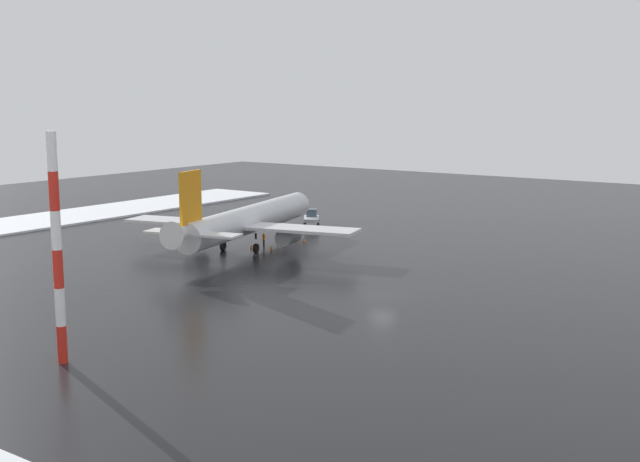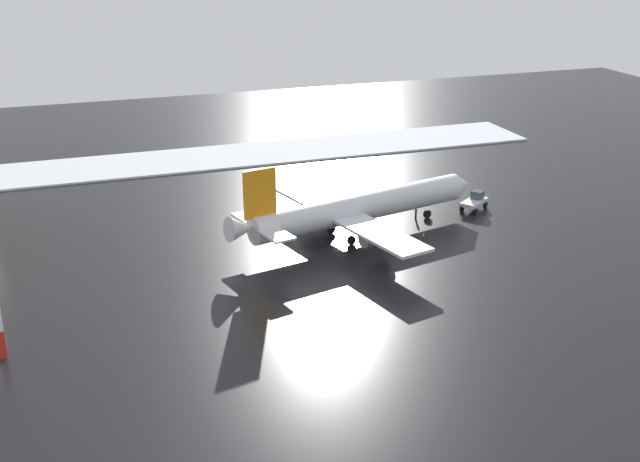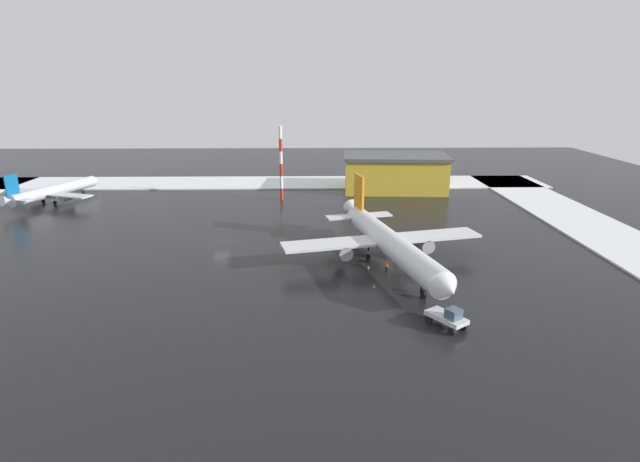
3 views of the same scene
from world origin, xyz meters
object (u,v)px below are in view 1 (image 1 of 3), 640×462
Objects in this scene: traffic_cone_near_nose at (304,240)px; traffic_cone_wingtip_side at (251,246)px; airplane_foreground_jet at (247,220)px; ground_crew_near_tug at (264,238)px; ground_crew_mid_apron at (277,229)px; traffic_cone_mid_line at (271,248)px; antenna_mast at (57,250)px; pushback_tug at (312,218)px.

traffic_cone_wingtip_side is at bearing -108.73° from traffic_cone_near_nose.
traffic_cone_wingtip_side is (0.36, 0.31, -3.36)m from airplane_foreground_jet.
ground_crew_near_tug is 1.00× the size of ground_crew_mid_apron.
ground_crew_near_tug reaches higher than traffic_cone_mid_line.
traffic_cone_mid_line is (-0.01, -7.05, 0.00)m from traffic_cone_near_nose.
ground_crew_near_tug is at bearing 111.33° from antenna_mast.
airplane_foreground_jet is 19.72m from pushback_tug.
pushback_tug reaches higher than ground_crew_near_tug.
ground_crew_mid_apron is at bearing 2.54° from airplane_foreground_jet.
airplane_foreground_jet is 45.68m from antenna_mast.
traffic_cone_mid_line is 2.74m from traffic_cone_wingtip_side.
airplane_foreground_jet reaches higher than ground_crew_near_tug.
traffic_cone_near_nose is at bearing -177.50° from ground_crew_near_tug.
pushback_tug is at bearing -2.50° from airplane_foreground_jet.
traffic_cone_wingtip_side is at bearing 112.61° from antenna_mast.
ground_crew_near_tug reaches higher than traffic_cone_wingtip_side.
antenna_mast reaches higher than ground_crew_mid_apron.
ground_crew_near_tug is at bearing -113.98° from traffic_cone_near_nose.
traffic_cone_wingtip_side is (-2.65, -7.80, 0.00)m from traffic_cone_near_nose.
traffic_cone_wingtip_side is at bearing -107.63° from ground_crew_mid_apron.
pushback_tug is 19.39m from traffic_cone_mid_line.
antenna_mast is at bearing -104.29° from ground_crew_mid_apron.
ground_crew_near_tug is (4.30, -16.61, -0.31)m from pushback_tug.
airplane_foreground_jet is 3.76m from ground_crew_near_tug.
airplane_foreground_jet is 7.28× the size of pushback_tug.
ground_crew_mid_apron is 3.11× the size of traffic_cone_mid_line.
antenna_mast is 30.11× the size of traffic_cone_near_nose.
traffic_cone_near_nose is at bearing 71.27° from traffic_cone_wingtip_side.
ground_crew_mid_apron reaches higher than traffic_cone_wingtip_side.
ground_crew_mid_apron is at bearing 111.88° from antenna_mast.
traffic_cone_mid_line and traffic_cone_wingtip_side have the same top height.
antenna_mast reaches higher than traffic_cone_wingtip_side.
traffic_cone_mid_line is at bearing 84.25° from ground_crew_near_tug.
traffic_cone_mid_line is (6.74, -18.15, -1.01)m from pushback_tug.
traffic_cone_mid_line is 1.00× the size of traffic_cone_wingtip_side.
pushback_tug is 19.38m from traffic_cone_wingtip_side.
pushback_tug is at bearing 110.37° from traffic_cone_mid_line.
ground_crew_mid_apron is 0.10× the size of antenna_mast.
airplane_foreground_jet reaches higher than traffic_cone_near_nose.
traffic_cone_near_nose and traffic_cone_wingtip_side have the same top height.
antenna_mast is (17.33, -44.37, 7.31)m from ground_crew_near_tug.
airplane_foreground_jet is 21.42× the size of ground_crew_mid_apron.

